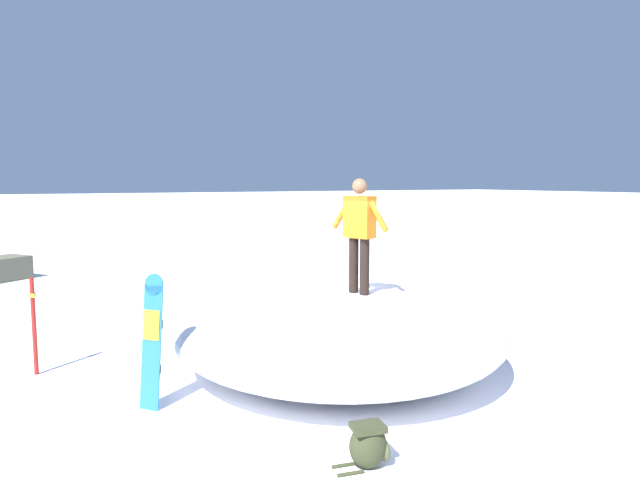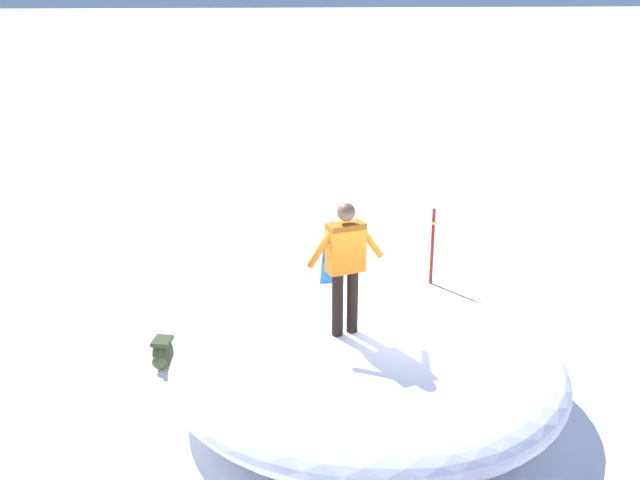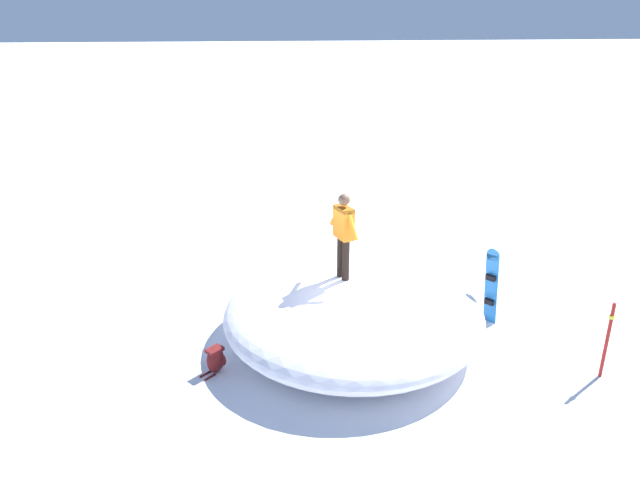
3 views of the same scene
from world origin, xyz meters
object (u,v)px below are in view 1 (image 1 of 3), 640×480
object	(u,v)px
backpack_far	(369,445)
backpack_near	(435,318)
snowboard_primary_upright	(152,339)
snowboarder_standing	(359,228)
trail_marker_pole	(34,323)

from	to	relation	value
backpack_far	backpack_near	bearing A→B (deg)	-46.89
snowboard_primary_upright	snowboarder_standing	bearing A→B (deg)	-91.10
snowboarder_standing	snowboard_primary_upright	xyz separation A→B (m)	(0.06, 2.95, -1.25)
backpack_near	trail_marker_pole	size ratio (longest dim) A/B	0.35
snowboard_primary_upright	trail_marker_pole	xyz separation A→B (m)	(2.00, 1.25, -0.10)
snowboarder_standing	trail_marker_pole	world-z (taller)	snowboarder_standing
snowboarder_standing	backpack_near	world-z (taller)	snowboarder_standing
backpack_far	trail_marker_pole	size ratio (longest dim) A/B	0.42
backpack_near	snowboard_primary_upright	bearing A→B (deg)	101.39
snowboard_primary_upright	backpack_near	world-z (taller)	snowboard_primary_upright
snowboarder_standing	snowboard_primary_upright	world-z (taller)	snowboarder_standing
snowboarder_standing	backpack_far	world-z (taller)	snowboarder_standing
snowboard_primary_upright	backpack_near	xyz separation A→B (m)	(1.08, -5.35, -0.61)
snowboard_primary_upright	trail_marker_pole	bearing A→B (deg)	32.06
backpack_near	trail_marker_pole	world-z (taller)	trail_marker_pole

